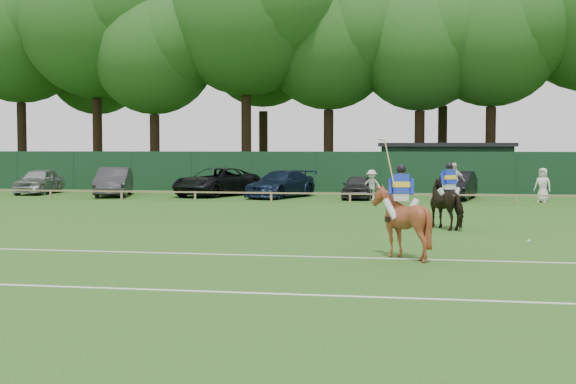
% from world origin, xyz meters
% --- Properties ---
extents(ground, '(160.00, 160.00, 0.00)m').
position_xyz_m(ground, '(0.00, 0.00, 0.00)').
color(ground, '#1E4C14').
rests_on(ground, ground).
extents(horse_dark, '(1.92, 2.17, 1.70)m').
position_xyz_m(horse_dark, '(5.44, 6.41, 0.85)').
color(horse_dark, black).
rests_on(horse_dark, ground).
extents(horse_chestnut, '(1.54, 1.72, 1.82)m').
position_xyz_m(horse_chestnut, '(4.03, -0.85, 0.91)').
color(horse_chestnut, brown).
rests_on(horse_chestnut, ground).
extents(sedan_silver, '(2.24, 4.62, 1.52)m').
position_xyz_m(sedan_silver, '(-17.88, 22.22, 0.76)').
color(sedan_silver, '#989B9C').
rests_on(sedan_silver, ground).
extents(sedan_grey, '(3.00, 5.18, 1.61)m').
position_xyz_m(sedan_grey, '(-12.69, 21.00, 0.81)').
color(sedan_grey, '#302F32').
rests_on(sedan_grey, ground).
extents(suv_black, '(4.72, 6.32, 1.59)m').
position_xyz_m(suv_black, '(-7.00, 22.14, 0.80)').
color(suv_black, black).
rests_on(suv_black, ground).
extents(sedan_navy, '(3.76, 5.49, 1.48)m').
position_xyz_m(sedan_navy, '(-3.14, 21.38, 0.74)').
color(sedan_navy, '#111D35').
rests_on(sedan_navy, ground).
extents(hatch_grey, '(1.58, 3.80, 1.29)m').
position_xyz_m(hatch_grey, '(1.15, 20.99, 0.64)').
color(hatch_grey, '#2A2A2C').
rests_on(hatch_grey, ground).
extents(estate_black, '(2.45, 4.74, 1.49)m').
position_xyz_m(estate_black, '(6.32, 21.46, 0.74)').
color(estate_black, black).
rests_on(estate_black, ground).
extents(spectator_left, '(1.03, 0.61, 1.58)m').
position_xyz_m(spectator_left, '(1.92, 20.19, 0.79)').
color(spectator_left, beige).
rests_on(spectator_left, ground).
extents(spectator_mid, '(1.23, 0.70, 1.97)m').
position_xyz_m(spectator_mid, '(6.12, 20.26, 0.99)').
color(spectator_mid, silver).
rests_on(spectator_mid, ground).
extents(spectator_right, '(1.00, 0.88, 1.73)m').
position_xyz_m(spectator_right, '(10.49, 20.06, 0.86)').
color(spectator_right, silver).
rests_on(spectator_right, ground).
extents(rider_dark, '(0.84, 0.67, 1.41)m').
position_xyz_m(rider_dark, '(5.44, 6.40, 1.60)').
color(rider_dark, silver).
rests_on(rider_dark, ground).
extents(rider_chestnut, '(0.94, 0.57, 2.05)m').
position_xyz_m(rider_chestnut, '(4.03, -0.86, 1.70)').
color(rider_chestnut, silver).
rests_on(rider_chestnut, ground).
extents(polo_ball, '(0.09, 0.09, 0.09)m').
position_xyz_m(polo_ball, '(7.61, 2.96, 0.04)').
color(polo_ball, silver).
rests_on(polo_ball, ground).
extents(pitch_lines, '(60.00, 5.10, 0.01)m').
position_xyz_m(pitch_lines, '(0.00, -3.50, 0.01)').
color(pitch_lines, silver).
rests_on(pitch_lines, ground).
extents(pitch_rail, '(62.10, 0.10, 0.50)m').
position_xyz_m(pitch_rail, '(0.00, 18.00, 0.45)').
color(pitch_rail, '#997F5B').
rests_on(pitch_rail, ground).
extents(perimeter_fence, '(92.08, 0.08, 2.50)m').
position_xyz_m(perimeter_fence, '(0.00, 27.00, 1.25)').
color(perimeter_fence, '#14351E').
rests_on(perimeter_fence, ground).
extents(utility_shed, '(8.40, 4.40, 3.04)m').
position_xyz_m(utility_shed, '(6.00, 30.00, 1.54)').
color(utility_shed, '#14331E').
rests_on(utility_shed, ground).
extents(tree_row, '(96.00, 12.00, 21.00)m').
position_xyz_m(tree_row, '(2.00, 35.00, 0.00)').
color(tree_row, '#26561C').
rests_on(tree_row, ground).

